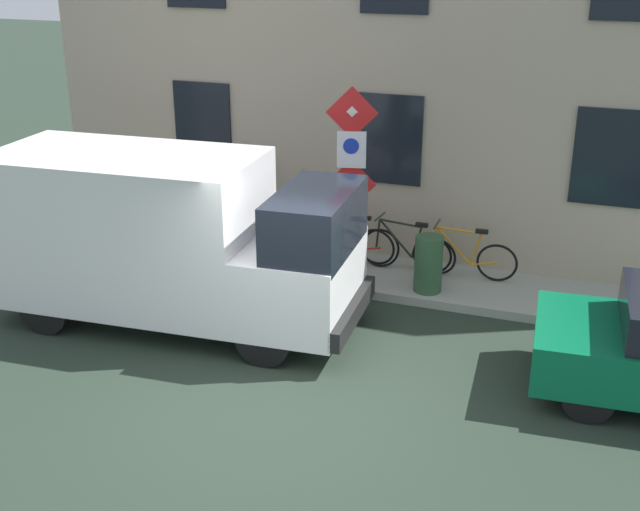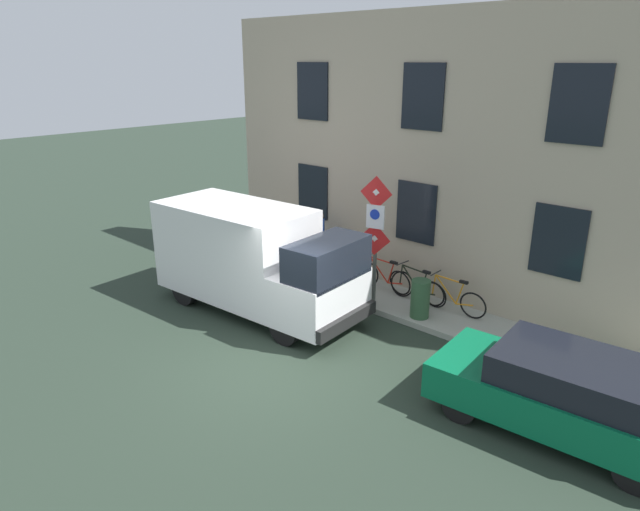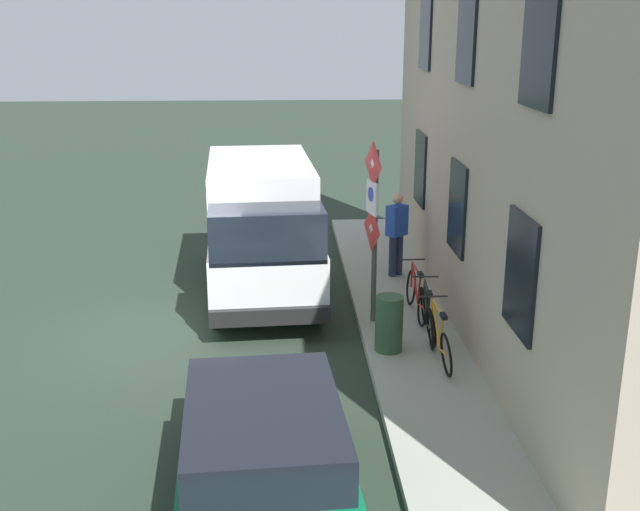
{
  "view_description": "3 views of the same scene",
  "coord_description": "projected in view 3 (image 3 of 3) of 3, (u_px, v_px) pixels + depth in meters",
  "views": [
    {
      "loc": [
        -7.95,
        -3.47,
        5.32
      ],
      "look_at": [
        2.17,
        0.25,
        1.09
      ],
      "focal_mm": 45.58,
      "sensor_mm": 36.0,
      "label": 1
    },
    {
      "loc": [
        -6.65,
        -7.23,
        5.76
      ],
      "look_at": [
        2.65,
        1.21,
        1.37
      ],
      "focal_mm": 31.46,
      "sensor_mm": 36.0,
      "label": 2
    },
    {
      "loc": [
        1.95,
        -12.19,
        5.18
      ],
      "look_at": [
        2.6,
        0.44,
        1.28
      ],
      "focal_mm": 43.12,
      "sensor_mm": 36.0,
      "label": 3
    }
  ],
  "objects": [
    {
      "name": "bicycle_black",
      "position": [
        427.0,
        315.0,
        12.67
      ],
      "size": [
        0.46,
        1.71,
        0.89
      ],
      "rotation": [
        0.0,
        0.0,
        1.5
      ],
      "color": "black",
      "rests_on": "sidewalk_slab"
    },
    {
      "name": "parked_hatchback",
      "position": [
        264.0,
        452.0,
        8.24
      ],
      "size": [
        2.02,
        4.11,
        1.38
      ],
      "rotation": [
        0.0,
        0.0,
        1.64
      ],
      "color": "#0A613B",
      "rests_on": "ground_plane"
    },
    {
      "name": "litter_bin",
      "position": [
        389.0,
        324.0,
        12.09
      ],
      "size": [
        0.44,
        0.44,
        0.9
      ],
      "primitive_type": "cylinder",
      "color": "#2D5133",
      "rests_on": "sidewalk_slab"
    },
    {
      "name": "ground_plane",
      "position": [
        169.0,
        337.0,
        13.06
      ],
      "size": [
        80.0,
        80.0,
        0.0
      ],
      "primitive_type": "plane",
      "color": "#253227"
    },
    {
      "name": "delivery_van",
      "position": [
        262.0,
        225.0,
        14.98
      ],
      "size": [
        2.34,
        5.45,
        2.5
      ],
      "rotation": [
        0.0,
        0.0,
        4.78
      ],
      "color": "white",
      "rests_on": "ground_plane"
    },
    {
      "name": "pedestrian",
      "position": [
        397.0,
        231.0,
        15.53
      ],
      "size": [
        0.48,
        0.45,
        1.72
      ],
      "rotation": [
        0.0,
        0.0,
        5.37
      ],
      "color": "#262B47",
      "rests_on": "sidewalk_slab"
    },
    {
      "name": "building_facade",
      "position": [
        484.0,
        132.0,
        12.3
      ],
      "size": [
        0.75,
        12.62,
        6.88
      ],
      "color": "tan",
      "rests_on": "ground_plane"
    },
    {
      "name": "bicycle_orange",
      "position": [
        438.0,
        338.0,
        11.74
      ],
      "size": [
        0.46,
        1.71,
        0.89
      ],
      "rotation": [
        0.0,
        0.0,
        1.59
      ],
      "color": "black",
      "rests_on": "sidewalk_slab"
    },
    {
      "name": "bicycle_red",
      "position": [
        417.0,
        295.0,
        13.59
      ],
      "size": [
        0.46,
        1.71,
        0.89
      ],
      "rotation": [
        0.0,
        0.0,
        1.6
      ],
      "color": "black",
      "rests_on": "sidewalk_slab"
    },
    {
      "name": "sign_post_stacked",
      "position": [
        373.0,
        213.0,
        12.82
      ],
      "size": [
        0.2,
        0.55,
        3.03
      ],
      "color": "#474C47",
      "rests_on": "sidewalk_slab"
    },
    {
      "name": "sidewalk_slab",
      "position": [
        406.0,
        329.0,
        13.24
      ],
      "size": [
        1.6,
        14.62,
        0.14
      ],
      "primitive_type": "cube",
      "color": "#999D90",
      "rests_on": "ground_plane"
    }
  ]
}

